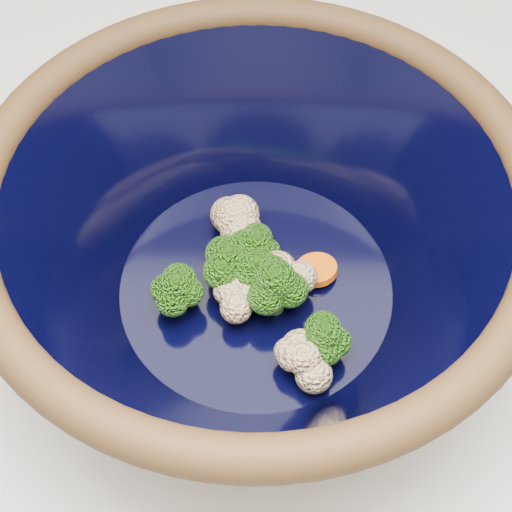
% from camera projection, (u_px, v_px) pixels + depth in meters
% --- Properties ---
extents(counter, '(1.20, 1.20, 0.90)m').
position_uv_depth(counter, '(241.00, 442.00, 0.98)').
color(counter, beige).
rests_on(counter, ground).
extents(mixing_bowl, '(0.41, 0.41, 0.17)m').
position_uv_depth(mixing_bowl, '(256.00, 243.00, 0.50)').
color(mixing_bowl, black).
rests_on(mixing_bowl, counter).
extents(vegetable_pile, '(0.14, 0.16, 0.06)m').
position_uv_depth(vegetable_pile, '(255.00, 280.00, 0.52)').
color(vegetable_pile, '#608442').
rests_on(vegetable_pile, mixing_bowl).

